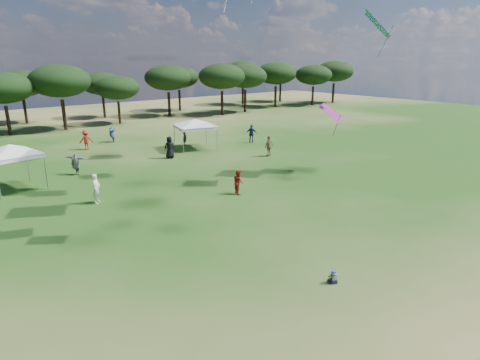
# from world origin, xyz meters

# --- Properties ---
(ground) EXTENTS (140.00, 140.00, 0.00)m
(ground) POSITION_xyz_m (0.00, 0.00, 0.00)
(ground) COLOR #264E17
(ground) RESTS_ON ground
(tree_line) EXTENTS (108.78, 17.63, 7.77)m
(tree_line) POSITION_xyz_m (2.39, 47.41, 5.42)
(tree_line) COLOR black
(tree_line) RESTS_ON ground
(tent_left) EXTENTS (5.94, 5.94, 3.32)m
(tent_left) POSITION_xyz_m (-6.32, 22.35, 2.90)
(tent_left) COLOR gray
(tent_left) RESTS_ON ground
(tent_right) EXTENTS (6.55, 6.55, 3.10)m
(tent_right) POSITION_xyz_m (9.55, 25.57, 2.67)
(tent_right) COLOR gray
(tent_right) RESTS_ON ground
(toddler) EXTENTS (0.39, 0.42, 0.51)m
(toddler) POSITION_xyz_m (0.54, 2.28, 0.23)
(toddler) COLOR #161D31
(toddler) RESTS_ON ground
(festival_crowd) EXTENTS (28.92, 22.20, 1.93)m
(festival_crowd) POSITION_xyz_m (-0.12, 24.42, 0.86)
(festival_crowd) COLOR olive
(festival_crowd) RESTS_ON ground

